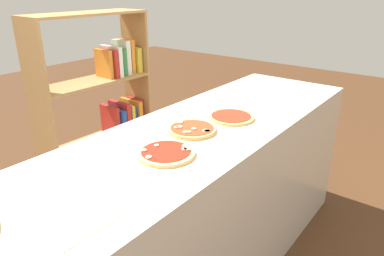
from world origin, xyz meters
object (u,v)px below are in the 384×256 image
pizza_mushroom_1 (192,129)px  bookshelf (110,111)px  pizza_plain_2 (231,117)px  pizza_mushroom_0 (166,153)px

pizza_mushroom_1 → bookshelf: size_ratio=0.16×
pizza_plain_2 → bookshelf: (0.13, 1.18, -0.26)m
pizza_mushroom_1 → pizza_plain_2: bearing=-11.9°
pizza_mushroom_1 → pizza_plain_2: 0.28m
pizza_mushroom_0 → pizza_plain_2: bearing=1.8°
pizza_mushroom_0 → bookshelf: bearing=60.7°
pizza_mushroom_0 → bookshelf: (0.68, 1.20, -0.26)m
pizza_mushroom_0 → bookshelf: bookshelf is taller
pizza_mushroom_0 → pizza_plain_2: (0.55, 0.02, -0.00)m
pizza_plain_2 → bookshelf: 1.22m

